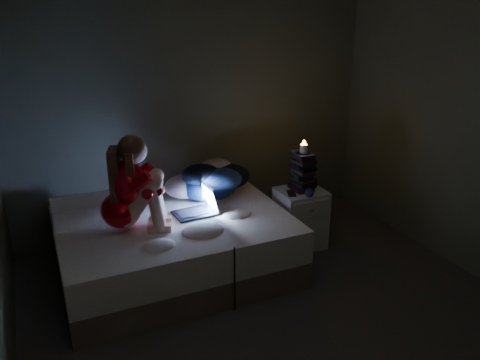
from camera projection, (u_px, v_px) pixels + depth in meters
floor at (291, 331)px, 3.42m from camera, size 3.60×3.80×0.02m
wall_back at (196, 102)px, 4.59m from camera, size 3.60×0.02×2.60m
bed at (175, 245)px, 4.07m from camera, size 1.87×1.40×0.51m
pillow at (83, 209)px, 3.97m from camera, size 0.49×0.35×0.14m
woman at (118, 184)px, 3.65m from camera, size 0.55×0.44×0.77m
laptop at (194, 201)px, 4.00m from camera, size 0.37×0.27×0.25m
clothes_pile at (208, 179)px, 4.36m from camera, size 0.61×0.50×0.35m
nightstand at (300, 218)px, 4.52m from camera, size 0.43×0.39×0.56m
book_stack at (303, 171)px, 4.39m from camera, size 0.19×0.25×0.36m
candle at (304, 148)px, 4.31m from camera, size 0.07×0.07×0.08m
phone at (292, 193)px, 4.34m from camera, size 0.11×0.16×0.01m
blue_orb at (310, 193)px, 4.26m from camera, size 0.08×0.08×0.08m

